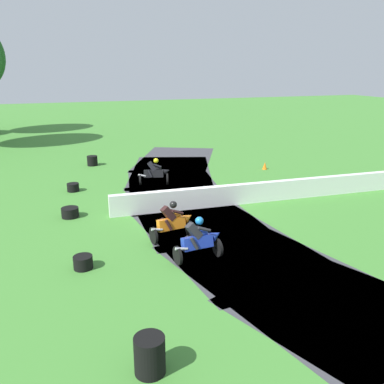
% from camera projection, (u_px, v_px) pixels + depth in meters
% --- Properties ---
extents(ground_plane, '(120.00, 120.00, 0.00)m').
position_uv_depth(ground_plane, '(188.00, 209.00, 17.57)').
color(ground_plane, '#428433').
extents(track_asphalt, '(8.85, 28.73, 0.01)m').
position_uv_depth(track_asphalt, '(209.00, 207.00, 17.84)').
color(track_asphalt, '#3D3D42').
rests_on(track_asphalt, ground).
extents(safety_barrier, '(17.10, 1.07, 0.90)m').
position_uv_depth(safety_barrier, '(295.00, 189.00, 18.91)').
color(safety_barrier, white).
rests_on(safety_barrier, ground).
extents(motorcycle_lead_black, '(1.72, 1.08, 1.43)m').
position_uv_depth(motorcycle_lead_black, '(155.00, 172.00, 21.05)').
color(motorcycle_lead_black, black).
rests_on(motorcycle_lead_black, ground).
extents(motorcycle_chase_orange, '(1.67, 0.90, 1.43)m').
position_uv_depth(motorcycle_chase_orange, '(173.00, 222.00, 14.30)').
color(motorcycle_chase_orange, black).
rests_on(motorcycle_chase_orange, ground).
extents(motorcycle_trailing_blue, '(1.68, 0.85, 1.43)m').
position_uv_depth(motorcycle_trailing_blue, '(199.00, 240.00, 12.81)').
color(motorcycle_trailing_blue, black).
rests_on(motorcycle_trailing_blue, ground).
extents(tire_stack_near, '(0.63, 0.63, 0.60)m').
position_uv_depth(tire_stack_near, '(92.00, 161.00, 25.26)').
color(tire_stack_near, black).
rests_on(tire_stack_near, ground).
extents(tire_stack_mid_a, '(0.58, 0.58, 0.40)m').
position_uv_depth(tire_stack_mid_a, '(73.00, 187.00, 20.01)').
color(tire_stack_mid_a, black).
rests_on(tire_stack_mid_a, ground).
extents(tire_stack_mid_b, '(0.69, 0.69, 0.40)m').
position_uv_depth(tire_stack_mid_b, '(70.00, 212.00, 16.54)').
color(tire_stack_mid_b, black).
rests_on(tire_stack_mid_b, ground).
extents(tire_stack_far, '(0.58, 0.58, 0.40)m').
position_uv_depth(tire_stack_far, '(83.00, 262.00, 12.31)').
color(tire_stack_far, black).
rests_on(tire_stack_far, ground).
extents(tire_stack_extra_a, '(0.63, 0.63, 0.80)m').
position_uv_depth(tire_stack_extra_a, '(150.00, 355.00, 8.04)').
color(tire_stack_extra_a, black).
rests_on(tire_stack_extra_a, ground).
extents(traffic_cone, '(0.28, 0.28, 0.44)m').
position_uv_depth(traffic_cone, '(265.00, 166.00, 24.32)').
color(traffic_cone, orange).
rests_on(traffic_cone, ground).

